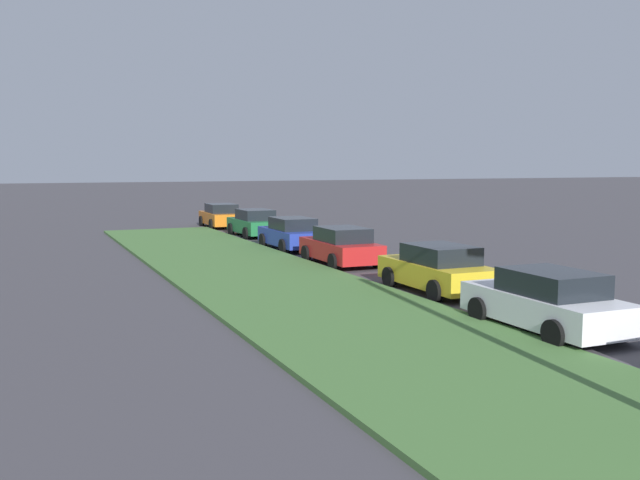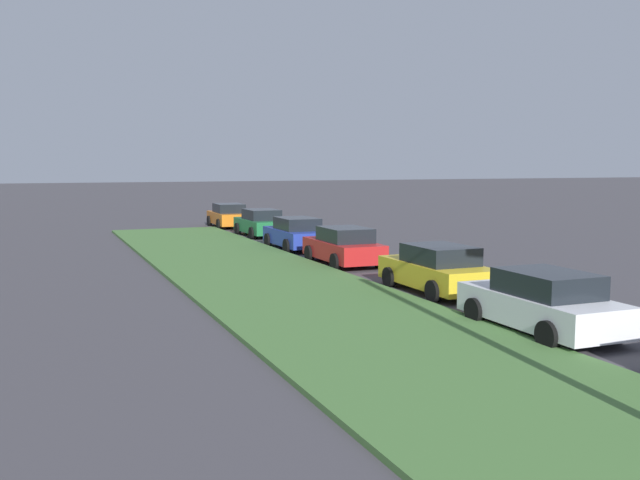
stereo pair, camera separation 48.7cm
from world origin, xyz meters
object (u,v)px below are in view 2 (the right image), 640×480
Objects in this scene: parked_car_blue at (296,234)px; parked_car_orange at (228,216)px; parked_car_green at (261,223)px; parked_car_yellow at (437,269)px; parked_car_red at (344,246)px; parked_car_white at (542,303)px.

parked_car_orange is at bearing 0.03° from parked_car_blue.
parked_car_yellow is at bearing 179.27° from parked_car_green.
parked_car_red is 11.54m from parked_car_green.
parked_car_red is at bearing -179.89° from parked_car_blue.
parked_car_white is 1.00× the size of parked_car_red.
parked_car_white is at bearing 178.16° from parked_car_green.
parked_car_white is 1.00× the size of parked_car_green.
parked_car_white is 1.00× the size of parked_car_blue.
parked_car_orange is (12.10, -0.02, 0.00)m from parked_car_blue.
parked_car_blue and parked_car_orange have the same top height.
parked_car_green is at bearing -176.38° from parked_car_orange.
parked_car_white is at bearing 175.34° from parked_car_yellow.
parked_car_blue is (17.28, -0.29, 0.00)m from parked_car_white.
parked_car_red is 17.44m from parked_car_orange.
parked_car_red and parked_car_green have the same top height.
parked_car_white and parked_car_yellow have the same top height.
parked_car_red and parked_car_blue have the same top height.
parked_car_green is (23.47, -0.53, 0.00)m from parked_car_white.
parked_car_blue is 6.20m from parked_car_green.
parked_car_blue is at bearing -178.70° from parked_car_orange.
parked_car_white is 11.94m from parked_car_red.
parked_car_red and parked_car_orange have the same top height.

